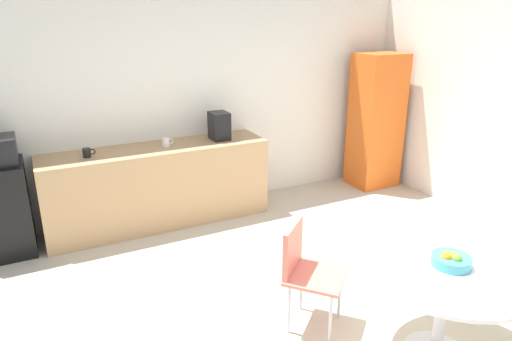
% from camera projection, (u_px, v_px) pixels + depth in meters
% --- Properties ---
extents(wall_back, '(6.00, 0.10, 2.60)m').
position_uv_depth(wall_back, '(184.00, 102.00, 5.42)').
color(wall_back, white).
rests_on(wall_back, ground_plane).
extents(counter_block, '(2.47, 0.60, 0.90)m').
position_uv_depth(counter_block, '(159.00, 186.00, 5.21)').
color(counter_block, tan).
rests_on(counter_block, ground_plane).
extents(mini_fridge, '(0.54, 0.54, 0.94)m').
position_uv_depth(mini_fridge, '(0.00, 210.00, 4.53)').
color(mini_fridge, black).
rests_on(mini_fridge, ground_plane).
extents(locker_cabinet, '(0.60, 0.50, 1.80)m').
position_uv_depth(locker_cabinet, '(376.00, 121.00, 6.25)').
color(locker_cabinet, orange).
rests_on(locker_cabinet, ground_plane).
extents(round_table, '(1.14, 1.14, 0.72)m').
position_uv_depth(round_table, '(446.00, 282.00, 3.10)').
color(round_table, silver).
rests_on(round_table, ground_plane).
extents(chair_coral, '(0.59, 0.59, 0.83)m').
position_uv_depth(chair_coral, '(304.00, 264.00, 3.47)').
color(chair_coral, silver).
rests_on(chair_coral, ground_plane).
extents(fruit_bowl, '(0.26, 0.26, 0.11)m').
position_uv_depth(fruit_bowl, '(451.00, 260.00, 3.04)').
color(fruit_bowl, teal).
rests_on(fruit_bowl, round_table).
extents(mug_white, '(0.13, 0.08, 0.09)m').
position_uv_depth(mug_white, '(166.00, 142.00, 5.08)').
color(mug_white, white).
rests_on(mug_white, counter_block).
extents(mug_green, '(0.13, 0.08, 0.09)m').
position_uv_depth(mug_green, '(87.00, 153.00, 4.71)').
color(mug_green, black).
rests_on(mug_green, counter_block).
extents(mug_red, '(0.13, 0.08, 0.09)m').
position_uv_depth(mug_red, '(224.00, 133.00, 5.49)').
color(mug_red, '#3F66BF').
rests_on(mug_red, counter_block).
extents(coffee_maker, '(0.20, 0.24, 0.32)m').
position_uv_depth(coffee_maker, '(219.00, 126.00, 5.33)').
color(coffee_maker, black).
rests_on(coffee_maker, counter_block).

